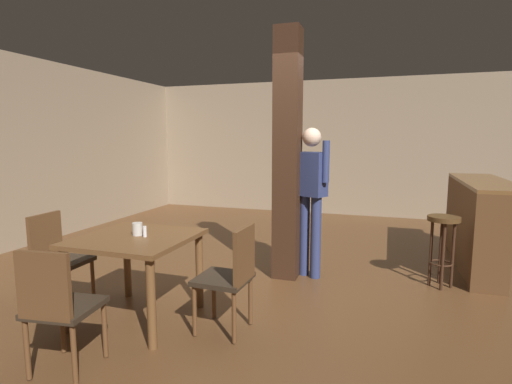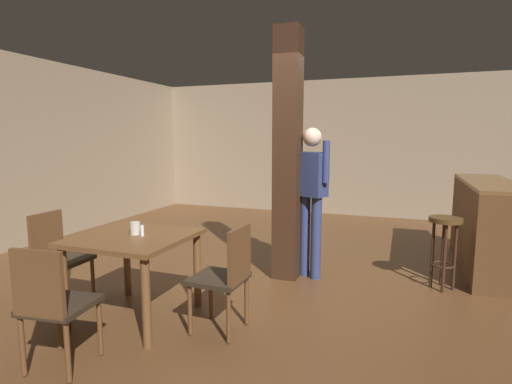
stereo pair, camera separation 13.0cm
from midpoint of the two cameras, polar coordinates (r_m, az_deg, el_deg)
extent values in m
plane|color=brown|center=(4.46, 3.32, -13.40)|extent=(10.80, 10.80, 0.00)
cube|color=gray|center=(8.57, 12.22, 6.18)|extent=(8.00, 0.10, 2.80)
cube|color=#382114|center=(4.52, 5.36, 5.07)|extent=(0.28, 0.28, 2.80)
cube|color=brown|center=(3.68, -16.14, -6.26)|extent=(0.95, 0.95, 0.04)
cylinder|color=brown|center=(3.90, -7.43, -10.98)|extent=(0.07, 0.07, 0.72)
cylinder|color=brown|center=(4.32, -17.13, -9.40)|extent=(0.07, 0.07, 0.72)
cylinder|color=brown|center=(3.25, -14.28, -15.07)|extent=(0.07, 0.07, 0.72)
cylinder|color=brown|center=(3.75, -24.81, -12.46)|extent=(0.07, 0.07, 0.72)
cube|color=#2D2319|center=(4.25, -24.99, -8.82)|extent=(0.43, 0.43, 0.04)
cube|color=brown|center=(4.32, -27.00, -5.57)|extent=(0.04, 0.38, 0.45)
cylinder|color=brown|center=(4.32, -21.47, -11.47)|extent=(0.04, 0.04, 0.43)
cylinder|color=brown|center=(4.08, -24.72, -12.81)|extent=(0.04, 0.04, 0.43)
cylinder|color=brown|center=(4.55, -24.90, -10.70)|extent=(0.04, 0.04, 0.43)
cylinder|color=brown|center=(4.32, -28.16, -11.88)|extent=(0.04, 0.04, 0.43)
cube|color=#2D2319|center=(3.17, -25.04, -14.43)|extent=(0.47, 0.47, 0.04)
cube|color=brown|center=(2.96, -27.61, -11.56)|extent=(0.38, 0.08, 0.45)
cylinder|color=brown|center=(3.48, -25.35, -16.42)|extent=(0.04, 0.04, 0.43)
cylinder|color=brown|center=(3.29, -20.32, -17.60)|extent=(0.04, 0.04, 0.43)
cylinder|color=brown|center=(3.25, -29.37, -18.52)|extent=(0.04, 0.04, 0.43)
cylinder|color=brown|center=(3.04, -24.15, -20.05)|extent=(0.04, 0.04, 0.43)
cube|color=#2D2319|center=(3.39, -4.24, -12.23)|extent=(0.44, 0.44, 0.04)
cube|color=brown|center=(3.25, -1.21, -8.96)|extent=(0.05, 0.38, 0.45)
cylinder|color=brown|center=(3.41, -8.31, -16.24)|extent=(0.04, 0.04, 0.43)
cylinder|color=brown|center=(3.69, -5.46, -14.28)|extent=(0.04, 0.04, 0.43)
cylinder|color=brown|center=(3.26, -2.76, -17.34)|extent=(0.04, 0.04, 0.43)
cylinder|color=brown|center=(3.56, -0.28, -15.14)|extent=(0.04, 0.04, 0.43)
cylinder|color=beige|center=(3.68, -15.91, -5.00)|extent=(0.09, 0.09, 0.11)
cylinder|color=silver|center=(3.61, -14.96, -5.37)|extent=(0.03, 0.03, 0.10)
cube|color=navy|center=(4.56, 8.75, 2.52)|extent=(0.39, 0.32, 0.50)
sphere|color=beige|center=(4.54, 8.86, 7.74)|extent=(0.28, 0.28, 0.21)
cylinder|color=navy|center=(4.64, 9.36, -6.51)|extent=(0.16, 0.16, 0.95)
cylinder|color=navy|center=(4.73, 7.78, -6.19)|extent=(0.16, 0.16, 0.95)
cylinder|color=navy|center=(4.44, 10.81, 4.27)|extent=(0.11, 0.11, 0.46)
cylinder|color=navy|center=(4.67, 6.86, 4.52)|extent=(0.11, 0.11, 0.46)
cube|color=brown|center=(5.65, 31.05, 1.12)|extent=(0.56, 2.09, 0.04)
cube|color=brown|center=(5.71, 29.68, -4.24)|extent=(0.36, 2.09, 1.04)
cylinder|color=#4C3319|center=(4.67, 26.20, -3.58)|extent=(0.33, 0.33, 0.05)
torus|color=#382114|center=(4.79, 25.85, -9.35)|extent=(0.24, 0.24, 0.02)
cylinder|color=#382114|center=(4.87, 25.80, -7.85)|extent=(0.03, 0.03, 0.73)
cylinder|color=#382114|center=(4.66, 26.05, -8.54)|extent=(0.03, 0.03, 0.73)
cylinder|color=#382114|center=(4.77, 27.23, -8.23)|extent=(0.03, 0.03, 0.73)
cylinder|color=#382114|center=(4.75, 24.61, -8.14)|extent=(0.03, 0.03, 0.73)
camera|label=1|loc=(0.07, -89.16, 0.11)|focal=28.00mm
camera|label=2|loc=(0.07, 90.84, -0.11)|focal=28.00mm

